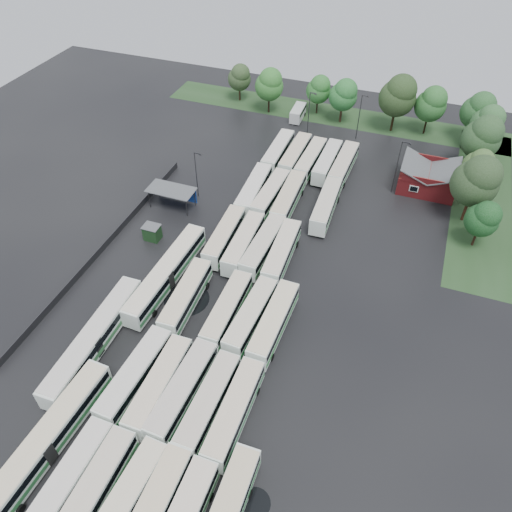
% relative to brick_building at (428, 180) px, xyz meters
% --- Properties ---
extents(ground, '(160.00, 160.00, 0.00)m').
position_rel_brick_building_xyz_m(ground, '(-24.00, -42.77, -1.87)').
color(ground, black).
rests_on(ground, ground).
extents(brick_building, '(10.07, 8.60, 5.39)m').
position_rel_brick_building_xyz_m(brick_building, '(0.00, 0.00, 0.00)').
color(brick_building, maroon).
rests_on(brick_building, ground).
extents(wash_shed, '(8.20, 4.20, 3.58)m').
position_rel_brick_building_xyz_m(wash_shed, '(-41.20, -20.74, 1.12)').
color(wash_shed, '#2D2D30').
rests_on(wash_shed, ground).
extents(utility_hut, '(2.70, 2.20, 2.62)m').
position_rel_brick_building_xyz_m(utility_hut, '(-40.20, -30.17, -0.55)').
color(utility_hut, black).
rests_on(utility_hut, ground).
extents(grass_strip_north, '(80.00, 10.00, 0.01)m').
position_rel_brick_building_xyz_m(grass_strip_north, '(-22.00, 22.03, -1.86)').
color(grass_strip_north, '#213E1C').
rests_on(grass_strip_north, ground).
extents(grass_strip_east, '(10.00, 50.00, 0.01)m').
position_rel_brick_building_xyz_m(grass_strip_east, '(10.00, 0.03, -1.86)').
color(grass_strip_east, '#213E1C').
rests_on(grass_strip_east, ground).
extents(west_fence, '(0.10, 50.00, 1.20)m').
position_rel_brick_building_xyz_m(west_fence, '(-46.20, -34.77, -1.27)').
color(west_fence, '#2D2D30').
rests_on(west_fence, ground).
extents(bus_r0c0, '(2.87, 12.95, 3.60)m').
position_rel_brick_building_xyz_m(bus_r0c0, '(-28.30, -68.59, 0.11)').
color(bus_r0c0, white).
rests_on(bus_r0c0, ground).
extents(bus_r0c1, '(2.85, 13.02, 3.62)m').
position_rel_brick_building_xyz_m(bus_r0c1, '(-25.34, -68.71, 0.12)').
color(bus_r0c1, white).
rests_on(bus_r0c1, ground).
extents(bus_r0c2, '(3.33, 12.95, 3.57)m').
position_rel_brick_building_xyz_m(bus_r0c2, '(-21.83, -68.52, 0.10)').
color(bus_r0c2, white).
rests_on(bus_r0c2, ground).
extents(bus_r1c0, '(3.34, 13.30, 3.67)m').
position_rel_brick_building_xyz_m(bus_r1c0, '(-28.46, -55.20, 0.15)').
color(bus_r1c0, white).
rests_on(bus_r1c0, ground).
extents(bus_r1c1, '(2.97, 13.04, 3.62)m').
position_rel_brick_building_xyz_m(bus_r1c1, '(-25.07, -55.41, 0.12)').
color(bus_r1c1, white).
rests_on(bus_r1c1, ground).
extents(bus_r1c2, '(3.25, 13.43, 3.71)m').
position_rel_brick_building_xyz_m(bus_r1c2, '(-22.14, -55.13, 0.18)').
color(bus_r1c2, white).
rests_on(bus_r1c2, ground).
extents(bus_r1c3, '(2.92, 12.90, 3.58)m').
position_rel_brick_building_xyz_m(bus_r1c3, '(-18.66, -55.47, 0.10)').
color(bus_r1c3, white).
rests_on(bus_r1c3, ground).
extents(bus_r1c4, '(2.86, 13.09, 3.64)m').
position_rel_brick_building_xyz_m(bus_r1c4, '(-15.43, -55.51, 0.14)').
color(bus_r1c4, white).
rests_on(bus_r1c4, ground).
extents(bus_r2c0, '(3.34, 13.06, 3.60)m').
position_rel_brick_building_xyz_m(bus_r2c0, '(-28.43, -41.50, 0.12)').
color(bus_r2c0, white).
rests_on(bus_r2c0, ground).
extents(bus_r2c2, '(2.85, 12.76, 3.55)m').
position_rel_brick_building_xyz_m(bus_r2c2, '(-22.16, -41.68, 0.08)').
color(bus_r2c2, white).
rests_on(bus_r2c2, ground).
extents(bus_r2c3, '(3.36, 12.93, 3.57)m').
position_rel_brick_building_xyz_m(bus_r2c3, '(-18.70, -41.65, 0.10)').
color(bus_r2c3, white).
rests_on(bus_r2c3, ground).
extents(bus_r2c4, '(3.05, 13.33, 3.70)m').
position_rel_brick_building_xyz_m(bus_r2c4, '(-15.44, -41.70, 0.17)').
color(bus_r2c4, white).
rests_on(bus_r2c4, ground).
extents(bus_r3c0, '(3.20, 12.89, 3.56)m').
position_rel_brick_building_xyz_m(bus_r3c0, '(-28.49, -27.63, 0.09)').
color(bus_r3c0, white).
rests_on(bus_r3c0, ground).
extents(bus_r3c1, '(3.06, 12.96, 3.59)m').
position_rel_brick_building_xyz_m(bus_r3c1, '(-25.05, -28.19, 0.11)').
color(bus_r3c1, white).
rests_on(bus_r3c1, ground).
extents(bus_r3c2, '(3.24, 13.16, 3.64)m').
position_rel_brick_building_xyz_m(bus_r3c2, '(-21.94, -27.76, 0.14)').
color(bus_r3c2, white).
rests_on(bus_r3c2, ground).
extents(bus_r3c3, '(3.28, 13.21, 3.65)m').
position_rel_brick_building_xyz_m(bus_r3c3, '(-18.77, -28.19, 0.14)').
color(bus_r3c3, white).
rests_on(bus_r3c3, ground).
extents(bus_r4c0, '(3.49, 13.56, 3.74)m').
position_rel_brick_building_xyz_m(bus_r4c0, '(-28.49, -14.46, 0.19)').
color(bus_r4c0, white).
rests_on(bus_r4c0, ground).
extents(bus_r4c1, '(3.16, 12.90, 3.57)m').
position_rel_brick_building_xyz_m(bus_r4c1, '(-25.35, -14.46, 0.10)').
color(bus_r4c1, white).
rests_on(bus_r4c1, ground).
extents(bus_r4c2, '(3.14, 13.41, 3.71)m').
position_rel_brick_building_xyz_m(bus_r4c2, '(-22.03, -14.53, 0.18)').
color(bus_r4c2, white).
rests_on(bus_r4c2, ground).
extents(bus_r4c4, '(3.26, 13.33, 3.68)m').
position_rel_brick_building_xyz_m(bus_r4c4, '(-15.41, -14.28, 0.16)').
color(bus_r4c4, white).
rests_on(bus_r4c4, ground).
extents(bus_r5c0, '(2.92, 13.13, 3.65)m').
position_rel_brick_building_xyz_m(bus_r5c0, '(-28.60, -0.60, 0.14)').
color(bus_r5c0, white).
rests_on(bus_r5c0, ground).
extents(bus_r5c1, '(2.95, 13.02, 3.61)m').
position_rel_brick_building_xyz_m(bus_r5c1, '(-25.10, -0.55, 0.12)').
color(bus_r5c1, white).
rests_on(bus_r5c1, ground).
extents(bus_r5c2, '(3.09, 12.82, 3.55)m').
position_rel_brick_building_xyz_m(bus_r5c2, '(-21.89, -0.97, 0.08)').
color(bus_r5c2, white).
rests_on(bus_r5c2, ground).
extents(bus_r5c3, '(2.90, 12.85, 3.57)m').
position_rel_brick_building_xyz_m(bus_r5c3, '(-18.67, -0.74, 0.10)').
color(bus_r5c3, white).
rests_on(bus_r5c3, ground).
extents(bus_r5c4, '(3.16, 13.32, 3.69)m').
position_rel_brick_building_xyz_m(bus_r5c4, '(-15.50, -0.90, 0.16)').
color(bus_r5c4, white).
rests_on(bus_r5c4, ground).
extents(artic_bus_west_a, '(3.70, 19.98, 3.69)m').
position_rel_brick_building_xyz_m(artic_bus_west_a, '(-33.15, -65.93, 0.18)').
color(artic_bus_west_a, white).
rests_on(artic_bus_west_a, ground).
extents(artic_bus_west_b, '(3.38, 19.84, 3.67)m').
position_rel_brick_building_xyz_m(artic_bus_west_b, '(-33.14, -38.35, 0.17)').
color(artic_bus_west_b, white).
rests_on(artic_bus_west_b, ground).
extents(artic_bus_west_c, '(3.25, 20.09, 3.72)m').
position_rel_brick_building_xyz_m(artic_bus_west_c, '(-36.16, -52.27, 0.20)').
color(artic_bus_west_c, white).
rests_on(artic_bus_west_c, ground).
extents(minibus, '(2.58, 6.33, 2.73)m').
position_rel_brick_building_xyz_m(minibus, '(-29.96, 17.40, -0.35)').
color(minibus, silver).
rests_on(minibus, ground).
extents(tree_north_0, '(5.34, 5.34, 8.85)m').
position_rel_brick_building_xyz_m(tree_north_0, '(-45.41, 21.49, 3.83)').
color(tree_north_0, '#302113').
rests_on(tree_north_0, ground).
extents(tree_north_1, '(6.28, 6.28, 10.41)m').
position_rel_brick_building_xyz_m(tree_north_1, '(-36.99, 18.17, 4.83)').
color(tree_north_1, black).
rests_on(tree_north_1, ground).
extents(tree_north_2, '(5.44, 5.44, 9.02)m').
position_rel_brick_building_xyz_m(tree_north_2, '(-26.60, 21.53, 3.93)').
color(tree_north_2, black).
rests_on(tree_north_2, ground).
extents(tree_north_3, '(6.05, 6.05, 10.02)m').
position_rel_brick_building_xyz_m(tree_north_3, '(-20.58, 19.32, 4.58)').
color(tree_north_3, '#382318').
rests_on(tree_north_3, ground).
extents(tree_north_4, '(7.63, 7.63, 12.63)m').
position_rel_brick_building_xyz_m(tree_north_4, '(-9.32, 19.26, 6.26)').
color(tree_north_4, black).
rests_on(tree_north_4, ground).
extents(tree_north_5, '(6.45, 6.45, 10.69)m').
position_rel_brick_building_xyz_m(tree_north_5, '(-2.58, 20.52, 5.01)').
color(tree_north_5, black).
rests_on(tree_north_5, ground).
extents(tree_north_6, '(6.61, 6.61, 10.95)m').
position_rel_brick_building_xyz_m(tree_north_6, '(6.57, 20.50, 5.18)').
color(tree_north_6, '#362715').
rests_on(tree_north_6, ground).
extents(tree_east_0, '(5.25, 5.25, 8.69)m').
position_rel_brick_building_xyz_m(tree_east_0, '(9.03, -13.70, 3.72)').
color(tree_east_0, black).
rests_on(tree_east_0, ground).
extents(tree_east_1, '(7.65, 7.65, 12.66)m').
position_rel_brick_building_xyz_m(tree_east_1, '(7.09, -7.51, 6.28)').
color(tree_east_1, '#3C2114').
rests_on(tree_east_1, ground).
extents(tree_east_2, '(5.30, 5.30, 8.79)m').
position_rel_brick_building_xyz_m(tree_east_2, '(7.67, 1.81, 3.78)').
color(tree_east_2, black).
rests_on(tree_east_2, ground).
extents(tree_east_3, '(7.19, 7.19, 11.90)m').
position_rel_brick_building_xyz_m(tree_east_3, '(7.59, 8.38, 5.79)').
color(tree_east_3, black).
rests_on(tree_east_3, ground).
extents(tree_east_4, '(6.30, 6.30, 10.44)m').
position_rel_brick_building_xyz_m(tree_east_4, '(8.50, 16.41, 4.85)').
color(tree_east_4, black).
rests_on(tree_east_4, ground).
extents(lamp_post_ne, '(1.60, 0.31, 10.40)m').
position_rel_brick_building_xyz_m(lamp_post_ne, '(-5.60, -3.33, 4.17)').
color(lamp_post_ne, '#2D2D30').
rests_on(lamp_post_ne, ground).
extents(lamp_post_nw, '(1.40, 0.27, 9.11)m').
position_rel_brick_building_xyz_m(lamp_post_nw, '(-38.16, -16.92, 3.42)').
color(lamp_post_nw, '#2D2D30').
rests_on(lamp_post_nw, ground).
extents(lamp_post_back_w, '(1.45, 0.28, 9.44)m').
position_rel_brick_building_xyz_m(lamp_post_back_w, '(-25.91, 11.48, 3.62)').
color(lamp_post_back_w, '#2D2D30').
rests_on(lamp_post_back_w, ground).
extents(lamp_post_back_e, '(1.49, 0.29, 9.68)m').
position_rel_brick_building_xyz_m(lamp_post_back_e, '(-15.76, 13.43, 3.76)').
color(lamp_post_back_e, '#2D2D30').
rests_on(lamp_post_back_e, ground).
extents(puddle_0, '(4.06, 4.06, 0.01)m').
position_rel_brick_building_xyz_m(puddle_0, '(-25.76, -65.48, -1.86)').
color(puddle_0, black).
rests_on(puddle_0, ground).
extents(puddle_1, '(2.81, 2.81, 0.01)m').
position_rel_brick_building_xyz_m(puddle_1, '(-18.14, -64.67, -1.86)').
color(puddle_1, black).
rests_on(puddle_1, ground).
extents(puddle_2, '(6.60, 6.60, 0.01)m').
position_rel_brick_building_xyz_m(puddle_2, '(-29.12, -40.31, -1.86)').
color(puddle_2, black).
rests_on(puddle_2, ground).
extents(puddle_3, '(3.66, 3.66, 0.01)m').
position_rel_brick_building_xyz_m(puddle_3, '(-18.72, -45.20, -1.86)').
color(puddle_3, black).
rests_on(puddle_3, ground).
extents(puddle_4, '(3.36, 3.36, 0.01)m').
position_rel_brick_building_xyz_m(puddle_4, '(-10.05, -63.34, -1.86)').
color(puddle_4, black).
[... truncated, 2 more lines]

